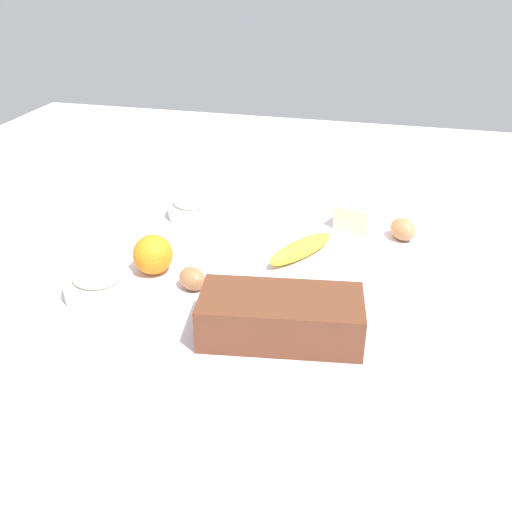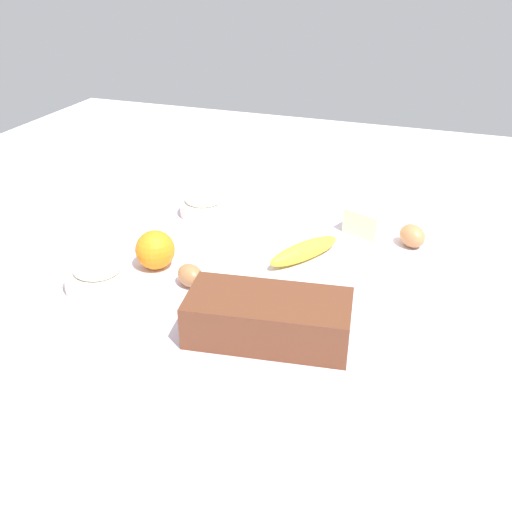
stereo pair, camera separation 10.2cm
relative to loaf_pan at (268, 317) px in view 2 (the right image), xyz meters
The scene contains 9 objects.
ground_plane 0.23m from the loaf_pan, 64.97° to the right, with size 2.40×2.40×0.02m, color silver.
loaf_pan is the anchor object (origin of this frame).
flour_bowl 0.37m from the loaf_pan, ahead, with size 0.13×0.13×0.06m.
sugar_bowl 0.54m from the loaf_pan, 54.00° to the right, with size 0.12×0.12×0.06m.
banana 0.30m from the loaf_pan, 86.80° to the right, with size 0.19×0.04×0.04m, color yellow.
orange_fruit 0.34m from the loaf_pan, 27.17° to the right, with size 0.08×0.08×0.08m, color orange.
butter_block 0.47m from the loaf_pan, 100.54° to the right, with size 0.09×0.06×0.06m, color #F4EDB2.
egg_near_butter 0.48m from the loaf_pan, 114.19° to the right, with size 0.05×0.05×0.07m, color #BA7E4C.
egg_beside_bowl 0.23m from the loaf_pan, 29.05° to the right, with size 0.05×0.05×0.06m, color #A56F43.
Camera 2 is at (-0.35, 0.99, 0.61)m, focal length 40.81 mm.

